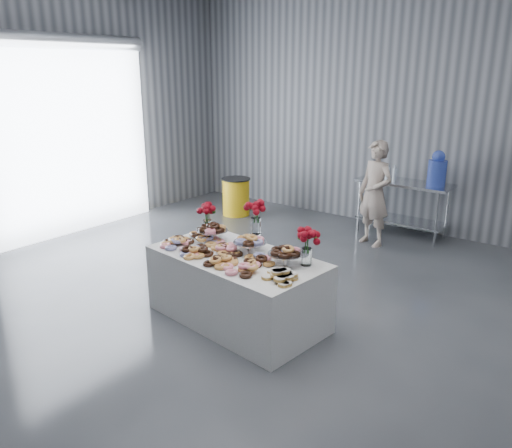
% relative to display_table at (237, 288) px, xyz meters
% --- Properties ---
extents(ground, '(9.00, 9.00, 0.00)m').
position_rel_display_table_xyz_m(ground, '(-0.22, -0.18, -0.38)').
color(ground, '#383A3F').
rests_on(ground, ground).
extents(room_walls, '(8.04, 9.04, 4.02)m').
position_rel_display_table_xyz_m(room_walls, '(-0.50, -0.11, 2.26)').
color(room_walls, gray).
rests_on(room_walls, ground).
extents(display_table, '(2.00, 1.20, 0.75)m').
position_rel_display_table_xyz_m(display_table, '(0.00, 0.00, 0.00)').
color(display_table, white).
rests_on(display_table, ground).
extents(prep_table, '(1.50, 0.60, 0.90)m').
position_rel_display_table_xyz_m(prep_table, '(0.28, 3.92, 0.24)').
color(prep_table, silver).
rests_on(prep_table, ground).
extents(donut_mounds, '(1.88, 0.99, 0.09)m').
position_rel_display_table_xyz_m(donut_mounds, '(-0.00, -0.05, 0.42)').
color(donut_mounds, '#E28D52').
rests_on(donut_mounds, display_table).
extents(cake_stand_left, '(0.36, 0.36, 0.17)m').
position_rel_display_table_xyz_m(cake_stand_left, '(-0.53, 0.21, 0.52)').
color(cake_stand_left, silver).
rests_on(cake_stand_left, display_table).
extents(cake_stand_mid, '(0.36, 0.36, 0.17)m').
position_rel_display_table_xyz_m(cake_stand_mid, '(0.07, 0.14, 0.52)').
color(cake_stand_mid, silver).
rests_on(cake_stand_mid, display_table).
extents(cake_stand_right, '(0.36, 0.36, 0.17)m').
position_rel_display_table_xyz_m(cake_stand_right, '(0.56, 0.09, 0.52)').
color(cake_stand_right, silver).
rests_on(cake_stand_right, display_table).
extents(danish_pile, '(0.48, 0.48, 0.11)m').
position_rel_display_table_xyz_m(danish_pile, '(0.73, -0.23, 0.43)').
color(danish_pile, white).
rests_on(danish_pile, display_table).
extents(bouquet_left, '(0.26, 0.26, 0.42)m').
position_rel_display_table_xyz_m(bouquet_left, '(-0.72, 0.33, 0.67)').
color(bouquet_left, white).
rests_on(bouquet_left, display_table).
extents(bouquet_right, '(0.26, 0.26, 0.42)m').
position_rel_display_table_xyz_m(bouquet_right, '(0.73, 0.22, 0.67)').
color(bouquet_right, white).
rests_on(bouquet_right, display_table).
extents(bouquet_center, '(0.26, 0.26, 0.57)m').
position_rel_display_table_xyz_m(bouquet_center, '(-0.01, 0.35, 0.75)').
color(bouquet_center, silver).
rests_on(bouquet_center, display_table).
extents(water_jug, '(0.28, 0.28, 0.55)m').
position_rel_display_table_xyz_m(water_jug, '(0.78, 3.92, 0.77)').
color(water_jug, '#4260E2').
rests_on(water_jug, prep_table).
extents(drink_bottles, '(0.54, 0.08, 0.27)m').
position_rel_display_table_xyz_m(drink_bottles, '(-0.04, 3.82, 0.66)').
color(drink_bottles, '#268C33').
rests_on(drink_bottles, prep_table).
extents(person, '(0.68, 0.55, 1.63)m').
position_rel_display_table_xyz_m(person, '(0.11, 3.20, 0.44)').
color(person, '#CC8C93').
rests_on(person, ground).
extents(trash_barrel, '(0.54, 0.54, 0.70)m').
position_rel_display_table_xyz_m(trash_barrel, '(-2.65, 3.18, -0.03)').
color(trash_barrel, yellow).
rests_on(trash_barrel, ground).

